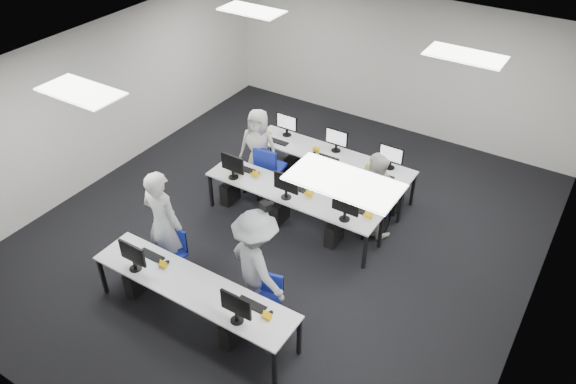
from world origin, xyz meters
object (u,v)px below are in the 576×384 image
Objects in this scene: chair_5 at (270,176)px; photographer at (257,264)px; chair_6 at (321,188)px; chair_1 at (266,312)px; chair_3 at (313,194)px; chair_7 at (377,215)px; student_1 at (375,194)px; desk_front at (193,288)px; chair_0 at (171,264)px; student_0 at (163,223)px; student_3 at (372,192)px; desk_mid at (292,194)px; chair_2 at (259,180)px; student_2 at (259,147)px; chair_4 at (365,215)px.

photographer is at bearing -66.95° from chair_5.
chair_6 is at bearing 5.92° from chair_5.
chair_1 is at bearing -64.64° from chair_5.
chair_5 is (-0.96, 0.05, 0.03)m from chair_3.
chair_5 is 2.21m from chair_7.
photographer is at bearing 87.05° from student_1.
chair_7 reaches higher than chair_6.
chair_6 reaches higher than desk_front.
chair_0 is 0.69m from student_0.
student_3 is at bearing -82.14° from photographer.
student_1 is (-0.05, -0.08, 0.49)m from chair_7.
chair_5 reaches higher than chair_3.
desk_front is at bearing -81.57° from chair_5.
student_1 reaches higher than chair_3.
chair_3 is at bearing -10.03° from chair_5.
chair_3 is at bearing -56.78° from photographer.
chair_3 is at bearing 87.01° from desk_mid.
student_1 is (0.34, 2.79, 0.49)m from chair_1.
chair_2 is 1.20m from chair_6.
chair_5 is 0.64× the size of student_3.
chair_2 is at bearing -68.75° from student_2.
desk_front is 2.60m from desk_mid.
chair_5 is 2.20m from student_1.
chair_6 is at bearing -58.48° from photographer.
chair_6 is 0.55× the size of student_3.
chair_5 is at bearing 171.41° from chair_7.
student_3 is at bearing 16.66° from student_1.
student_0 is 1.22× the size of student_2.
chair_5 is 1.01m from chair_6.
student_3 is at bearing -8.71° from chair_5.
chair_6 is at bearing 86.26° from desk_mid.
chair_5 is 2.17m from student_3.
chair_0 reaches higher than chair_1.
chair_7 is 3.66m from student_0.
chair_7 is at bearing 15.93° from chair_2.
photographer reaches higher than chair_0.
chair_4 is 2.04m from chair_5.
student_3 is at bearing -2.32° from chair_3.
chair_3 reaches higher than chair_7.
chair_4 is at bearing -14.08° from chair_6.
chair_3 is 0.60× the size of student_1.
desk_front is 3.42m from chair_4.
photographer is at bearing -108.03° from student_3.
photographer is (1.89, -2.77, 0.12)m from student_2.
chair_0 is at bearing 28.94° from photographer.
chair_0 is 1.63m from photographer.
desk_mid is 3.70× the size of chair_7.
student_0 reaches higher than chair_6.
chair_5 is 3.08m from photographer.
desk_front is 3.54× the size of chair_3.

